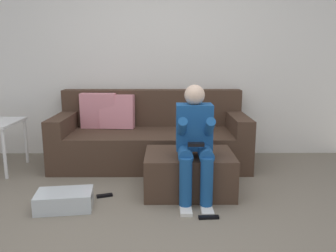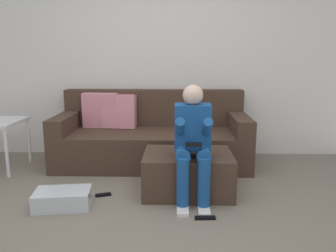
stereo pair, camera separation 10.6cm
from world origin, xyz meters
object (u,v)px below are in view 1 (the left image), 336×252
object	(u,v)px
ottoman	(189,172)
remote_near_ottoman	(209,217)
person_seated	(195,138)
couch_sectional	(150,137)
storage_bin	(65,200)
remote_by_storage_bin	(105,196)

from	to	relation	value
ottoman	remote_near_ottoman	bearing A→B (deg)	-77.62
person_seated	ottoman	bearing A→B (deg)	102.03
couch_sectional	storage_bin	size ratio (longest dim) A/B	4.81
remote_near_ottoman	storage_bin	bearing A→B (deg)	167.48
couch_sectional	remote_by_storage_bin	world-z (taller)	couch_sectional
storage_bin	couch_sectional	bearing A→B (deg)	62.64
couch_sectional	ottoman	bearing A→B (deg)	-65.55
person_seated	storage_bin	bearing A→B (deg)	-169.65
remote_near_ottoman	ottoman	bearing A→B (deg)	98.81
couch_sectional	storage_bin	world-z (taller)	couch_sectional
ottoman	storage_bin	size ratio (longest dim) A/B	1.77
ottoman	person_seated	world-z (taller)	person_seated
storage_bin	person_seated	bearing A→B (deg)	10.35
person_seated	remote_near_ottoman	bearing A→B (deg)	-77.47
couch_sectional	remote_near_ottoman	xyz separation A→B (m)	(0.55, -1.49, -0.31)
person_seated	remote_near_ottoman	size ratio (longest dim) A/B	6.24
ottoman	storage_bin	xyz separation A→B (m)	(-1.09, -0.37, -0.12)
couch_sectional	person_seated	world-z (taller)	person_seated
ottoman	remote_by_storage_bin	size ratio (longest dim) A/B	5.70
ottoman	person_seated	bearing A→B (deg)	-77.97
person_seated	couch_sectional	bearing A→B (deg)	112.67
ottoman	storage_bin	bearing A→B (deg)	-161.16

